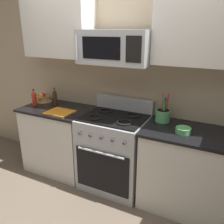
{
  "coord_description": "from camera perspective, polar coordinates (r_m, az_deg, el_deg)",
  "views": [
    {
      "loc": [
        1.15,
        -1.67,
        1.91
      ],
      "look_at": [
        0.03,
        0.56,
        1.03
      ],
      "focal_mm": 38.33,
      "sensor_mm": 36.0,
      "label": 1
    }
  ],
  "objects": [
    {
      "name": "fruit_basket",
      "position": [
        3.58,
        -16.12,
        3.29
      ],
      "size": [
        0.25,
        0.25,
        0.11
      ],
      "color": "#9E7A4C",
      "rests_on": "counter_left"
    },
    {
      "name": "counter_right",
      "position": [
        2.78,
        17.63,
        -13.12
      ],
      "size": [
        0.99,
        0.63,
        0.91
      ],
      "color": "silver",
      "rests_on": "ground"
    },
    {
      "name": "bottle_soy",
      "position": [
        3.33,
        -13.47,
        3.41
      ],
      "size": [
        0.06,
        0.06,
        0.24
      ],
      "color": "#382314",
      "rests_on": "counter_left"
    },
    {
      "name": "range_oven",
      "position": [
        2.99,
        0.53,
        -9.29
      ],
      "size": [
        0.76,
        0.67,
        1.09
      ],
      "color": "#B2B5BA",
      "rests_on": "ground"
    },
    {
      "name": "microwave",
      "position": [
        2.65,
        0.88,
        15.24
      ],
      "size": [
        0.79,
        0.44,
        0.36
      ],
      "color": "#B2B5BA"
    },
    {
      "name": "apple_loose",
      "position": [
        3.58,
        -16.29,
        3.1
      ],
      "size": [
        0.08,
        0.08,
        0.08
      ],
      "primitive_type": "sphere",
      "color": "red",
      "rests_on": "counter_left"
    },
    {
      "name": "bottle_hot_sauce",
      "position": [
        3.41,
        -18.08,
        3.2
      ],
      "size": [
        0.06,
        0.06,
        0.22
      ],
      "color": "red",
      "rests_on": "counter_left"
    },
    {
      "name": "counter_left",
      "position": [
        3.41,
        -12.46,
        -6.28
      ],
      "size": [
        0.91,
        0.63,
        0.91
      ],
      "color": "silver",
      "rests_on": "ground"
    },
    {
      "name": "wall_back",
      "position": [
        3.03,
        3.79,
        7.79
      ],
      "size": [
        8.0,
        0.1,
        2.6
      ],
      "primitive_type": "cube",
      "color": "tan",
      "rests_on": "ground"
    },
    {
      "name": "ground_plane",
      "position": [
        2.78,
        -6.32,
        -24.0
      ],
      "size": [
        16.0,
        16.0,
        0.0
      ],
      "primitive_type": "plane",
      "color": "#6B5B4C"
    },
    {
      "name": "utensil_crock",
      "position": [
        2.74,
        12.05,
        -0.68
      ],
      "size": [
        0.17,
        0.17,
        0.33
      ],
      "color": "#59AD66",
      "rests_on": "counter_right"
    },
    {
      "name": "prep_bowl",
      "position": [
        2.5,
        16.64,
        -4.16
      ],
      "size": [
        0.16,
        0.16,
        0.06
      ],
      "color": "#59AD66",
      "rests_on": "counter_right"
    },
    {
      "name": "cutting_board",
      "position": [
        3.04,
        -12.33,
        -0.06
      ],
      "size": [
        0.33,
        0.28,
        0.02
      ],
      "primitive_type": "cube",
      "rotation": [
        0.0,
        0.0,
        -0.02
      ],
      "color": "orange",
      "rests_on": "counter_left"
    },
    {
      "name": "upper_cabinets_left",
      "position": [
        3.22,
        -12.61,
        19.47
      ],
      "size": [
        0.9,
        0.34,
        0.76
      ],
      "color": "silver"
    },
    {
      "name": "upper_cabinets_right",
      "position": [
        2.53,
        21.97,
        18.74
      ],
      "size": [
        0.98,
        0.34,
        0.76
      ],
      "color": "silver"
    }
  ]
}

